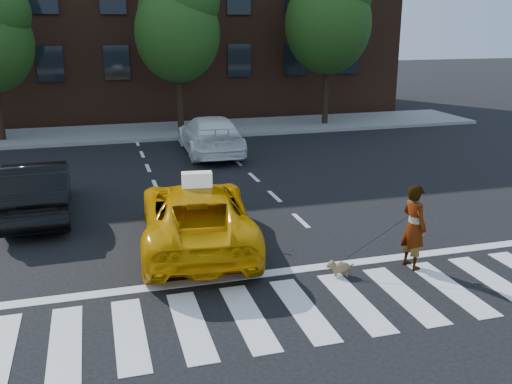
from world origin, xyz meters
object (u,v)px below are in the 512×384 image
taxi (196,215)px  white_suv (210,135)px  black_sedan (38,189)px  tree_mid (178,22)px  woman (414,227)px  dog (339,267)px  tree_right (329,13)px

taxi → white_suv: 9.34m
black_sedan → tree_mid: bearing=-118.9°
taxi → woman: (4.03, -2.45, 0.17)m
black_sedan → dog: bearing=135.7°
tree_mid → white_suv: (0.42, -4.37, -4.12)m
tree_mid → taxi: 14.18m
taxi → white_suv: size_ratio=1.03×
tree_right → woman: tree_right is taller
woman → dog: 1.75m
dog → tree_mid: bearing=112.1°
tree_mid → woman: tree_mid is taller
white_suv → dog: size_ratio=9.37×
taxi → dog: bearing=141.3°
white_suv → black_sedan: bearing=47.4°
black_sedan → dog: size_ratio=8.24×
tree_mid → tree_right: tree_right is taller
black_sedan → woman: 9.43m
dog → tree_right: bearing=88.0°
taxi → woman: bearing=155.1°
taxi → dog: (2.42, -2.44, -0.53)m
tree_right → taxi: bearing=-123.1°
white_suv → tree_mid: bearing=-83.0°
tree_right → black_sedan: tree_right is taller
dog → taxi: bearing=154.6°
black_sedan → white_suv: (5.77, 5.96, 0.00)m
taxi → white_suv: (2.19, 9.08, 0.01)m
woman → dog: woman is taller
black_sedan → white_suv: size_ratio=0.88×
tree_mid → taxi: (-1.77, -13.45, -4.14)m
dog → black_sedan: bearing=156.9°
tree_right → taxi: tree_right is taller
white_suv → dog: bearing=92.6°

